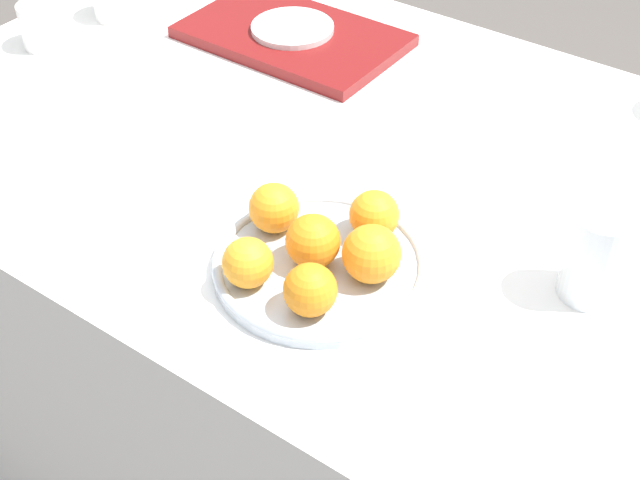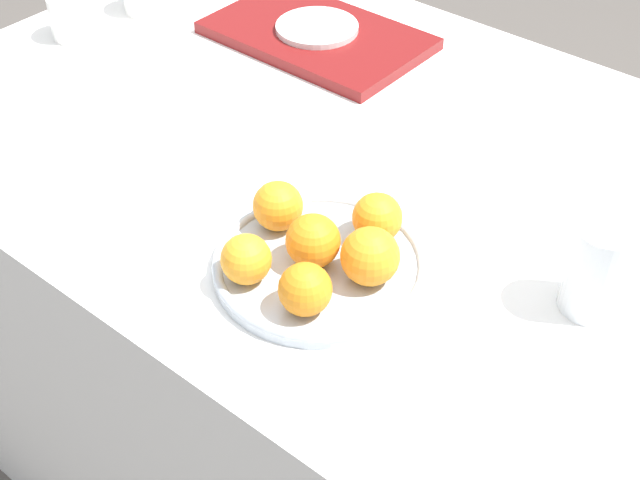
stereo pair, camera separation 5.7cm
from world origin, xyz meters
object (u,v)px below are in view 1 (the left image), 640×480
orange_2 (372,254)px  orange_5 (310,290)px  orange_1 (374,215)px  orange_3 (248,263)px  orange_4 (274,208)px  fruit_platter (320,265)px  water_glass (597,255)px  orange_0 (313,241)px  cup_2 (43,25)px  side_plate (292,28)px  serving_tray (293,36)px

orange_2 → orange_5: (-0.02, -0.09, -0.00)m
orange_1 → orange_3: orange_1 is taller
orange_1 → orange_4: size_ratio=0.98×
orange_3 → fruit_platter: bearing=57.7°
orange_2 → water_glass: bearing=32.8°
orange_4 → orange_0: bearing=-17.4°
orange_4 → water_glass: size_ratio=0.54×
orange_1 → orange_3: 0.17m
fruit_platter → cup_2: 0.73m
water_glass → cup_2: 0.99m
orange_5 → cup_2: 0.79m
side_plate → serving_tray: bearing=-135.0°
orange_2 → side_plate: bearing=135.6°
orange_3 → orange_4: 0.10m
orange_0 → water_glass: bearing=29.0°
fruit_platter → orange_0: size_ratio=3.95×
orange_4 → orange_5: 0.15m
orange_0 → orange_5: size_ratio=1.07×
water_glass → serving_tray: water_glass is taller
orange_1 → water_glass: 0.27m
orange_5 → serving_tray: orange_5 is taller
orange_5 → orange_4: bearing=143.2°
orange_4 → serving_tray: size_ratio=0.17×
serving_tray → orange_5: bearing=-51.3°
fruit_platter → side_plate: (-0.38, 0.45, 0.01)m
orange_0 → orange_4: 0.08m
orange_0 → serving_tray: (-0.37, 0.45, -0.04)m
orange_2 → serving_tray: (-0.44, 0.43, -0.04)m
water_glass → serving_tray: bearing=156.0°
orange_2 → orange_4: bearing=178.1°
fruit_platter → water_glass: size_ratio=2.22×
cup_2 → orange_3: bearing=-22.1°
orange_4 → side_plate: 0.52m
orange_0 → side_plate: orange_0 is taller
fruit_platter → side_plate: size_ratio=1.85×
orange_0 → side_plate: bearing=129.4°
fruit_platter → serving_tray: (-0.38, 0.45, -0.00)m
orange_5 → side_plate: (-0.41, 0.52, -0.02)m
orange_2 → water_glass: (0.22, 0.14, 0.01)m
orange_0 → cup_2: 0.73m
orange_1 → water_glass: (0.25, 0.07, 0.01)m
side_plate → orange_3: bearing=-57.8°
orange_2 → orange_3: size_ratio=1.16×
fruit_platter → orange_1: (0.02, 0.08, 0.03)m
fruit_platter → orange_4: orange_4 is taller
orange_3 → side_plate: orange_3 is taller
fruit_platter → orange_2: 0.08m
fruit_platter → serving_tray: same height
water_glass → orange_0: bearing=-151.0°
water_glass → side_plate: (-0.65, 0.29, -0.03)m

